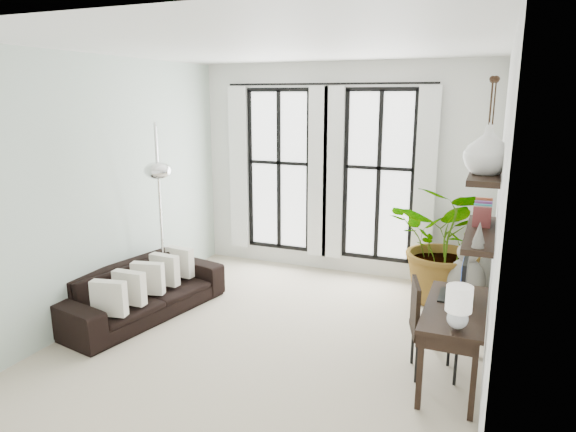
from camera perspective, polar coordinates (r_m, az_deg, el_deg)
The scene contains 16 objects.
floor at distance 6.08m, azimuth -1.42°, elevation -13.27°, with size 5.00×5.00×0.00m, color beige.
ceiling at distance 5.46m, azimuth -1.62°, elevation 18.37°, with size 5.00×5.00×0.00m, color white.
wall_left at distance 6.76m, azimuth -19.28°, elevation 3.03°, with size 5.00×5.00×0.00m, color silver.
wall_right at distance 5.10m, azimuth 22.31°, elevation -0.35°, with size 5.00×5.00×0.00m, color white.
wall_back at distance 7.87m, azimuth 5.85°, elevation 5.04°, with size 4.50×4.50×0.00m, color white.
windows at distance 7.87m, azimuth 4.29°, elevation 4.78°, with size 3.26×0.13×2.65m.
wall_shelves at distance 4.91m, azimuth 20.79°, elevation 0.81°, with size 0.25×1.30×0.60m.
sofa at distance 6.77m, azimuth -15.89°, elevation -7.98°, with size 2.19×0.86×0.64m, color black.
throw_pillows at distance 6.65m, azimuth -15.30°, elevation -6.68°, with size 0.40×1.52×0.40m.
plant at distance 7.06m, azimuth 17.46°, elevation -3.03°, with size 1.45×1.26×1.62m, color #2D7228.
desk at distance 5.13m, azimuth 17.98°, elevation -10.28°, with size 0.55×1.30×1.16m.
desk_chair at distance 5.30m, azimuth 15.10°, elevation -11.35°, with size 0.56×0.56×0.96m.
arc_lamp at distance 6.58m, azimuth -14.29°, elevation 4.95°, with size 0.74×0.89×2.40m.
buddha at distance 6.87m, azimuth 19.11°, elevation -7.19°, with size 0.53×0.53×0.95m.
vase_a at distance 4.54m, azimuth 21.23°, elevation 6.73°, with size 0.37×0.37×0.38m, color white.
vase_b at distance 4.94m, azimuth 21.35°, elevation 7.17°, with size 0.37×0.37×0.38m, color white.
Camera 1 is at (2.19, -4.98, 2.71)m, focal length 32.00 mm.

